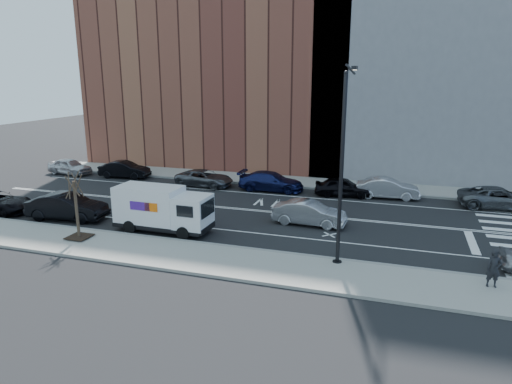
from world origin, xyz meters
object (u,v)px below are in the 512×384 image
Objects in this scene: fedex_van at (162,209)px; far_parked_b at (125,170)px; far_parked_a at (70,166)px; pedestrian at (494,269)px; driving_sedan at (309,213)px.

fedex_van is 1.30× the size of far_parked_b.
far_parked_a is 5.60m from far_parked_b.
far_parked_b is at bearing 145.27° from pedestrian.
pedestrian reaches higher than driving_sedan.
pedestrian is (9.10, -6.23, 0.24)m from driving_sedan.
fedex_van reaches higher than pedestrian.
driving_sedan is 2.71× the size of pedestrian.
fedex_van is at bearing -144.87° from far_parked_b.
fedex_van is 15.53m from far_parked_b.
far_parked_b is at bearing 132.40° from fedex_van.
fedex_van is 1.30× the size of driving_sedan.
pedestrian is (27.22, -14.10, 0.24)m from far_parked_b.
pedestrian reaches higher than far_parked_b.
far_parked_b is 2.71× the size of pedestrian.
fedex_van is 3.52× the size of pedestrian.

